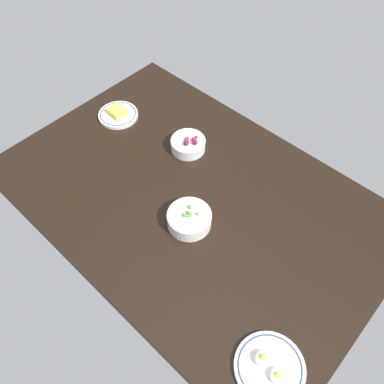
% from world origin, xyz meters
% --- Properties ---
extents(dining_table, '(1.47, 0.98, 0.04)m').
position_xyz_m(dining_table, '(0.00, 0.00, 0.02)').
color(dining_table, black).
rests_on(dining_table, ground).
extents(plate_cheese, '(0.18, 0.18, 0.04)m').
position_xyz_m(plate_cheese, '(-0.55, 0.10, 0.05)').
color(plate_cheese, silver).
rests_on(plate_cheese, dining_table).
extents(plate_eggs, '(0.21, 0.21, 0.05)m').
position_xyz_m(plate_eggs, '(0.59, -0.31, 0.05)').
color(plate_eggs, silver).
rests_on(plate_eggs, dining_table).
extents(bowl_berries, '(0.15, 0.15, 0.07)m').
position_xyz_m(bowl_berries, '(-0.18, 0.17, 0.07)').
color(bowl_berries, silver).
rests_on(bowl_berries, dining_table).
extents(bowl_peas, '(0.16, 0.16, 0.07)m').
position_xyz_m(bowl_peas, '(0.08, -0.10, 0.07)').
color(bowl_peas, silver).
rests_on(bowl_peas, dining_table).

